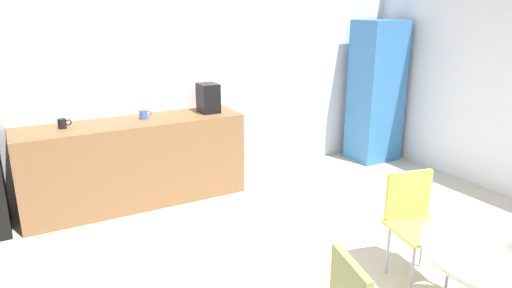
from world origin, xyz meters
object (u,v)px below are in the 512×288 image
Objects in this scene: coffee_maker at (208,98)px; mug_green at (144,115)px; chair_yellow at (414,214)px; mug_white at (62,124)px; locker_cabinet at (376,92)px.

mug_green is at bearing 177.23° from coffee_maker.
coffee_maker is at bearing 104.90° from chair_yellow.
mug_white is (-2.15, 2.45, 0.43)m from chair_yellow.
mug_green is (-1.36, 2.45, 0.43)m from chair_yellow.
mug_green is 0.40× the size of coffee_maker.
coffee_maker is (0.72, -0.03, 0.11)m from mug_green.
chair_yellow is (-1.74, -2.31, -0.41)m from locker_cabinet.
chair_yellow is 2.55m from coffee_maker.
locker_cabinet reaches higher than coffee_maker.
coffee_maker is (-0.64, 2.41, 0.54)m from chair_yellow.
mug_white is at bearing 177.98° from locker_cabinet.
coffee_maker is at bearing -2.77° from mug_green.
mug_white is (-3.90, 0.14, 0.02)m from locker_cabinet.
locker_cabinet is 5.83× the size of coffee_maker.
locker_cabinet is at bearing -2.02° from mug_white.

